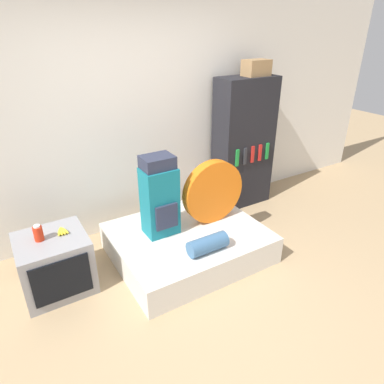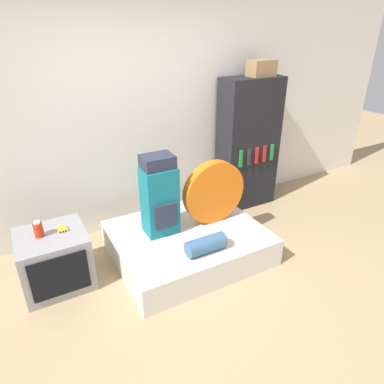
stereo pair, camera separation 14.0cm
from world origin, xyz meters
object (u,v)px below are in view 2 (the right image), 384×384
(sleeping_roll, at_px, (206,245))
(tent_bag, at_px, (214,192))
(canister, at_px, (38,229))
(backpack, at_px, (160,196))
(bookshelf, at_px, (248,145))
(television, at_px, (55,260))
(cardboard_box, at_px, (261,68))

(sleeping_roll, bearing_deg, tent_bag, 51.55)
(canister, bearing_deg, tent_bag, -5.29)
(backpack, height_order, bookshelf, bookshelf)
(television, distance_m, cardboard_box, 3.13)
(television, bearing_deg, bookshelf, 10.91)
(tent_bag, relative_size, canister, 4.61)
(canister, relative_size, bookshelf, 0.09)
(tent_bag, relative_size, bookshelf, 0.41)
(bookshelf, bearing_deg, television, -169.09)
(tent_bag, xyz_separation_m, television, (-1.68, 0.14, -0.38))
(cardboard_box, bearing_deg, bookshelf, 161.55)
(tent_bag, bearing_deg, backpack, 172.38)
(cardboard_box, bearing_deg, television, -170.10)
(television, bearing_deg, sleeping_roll, -24.98)
(television, relative_size, canister, 4.05)
(backpack, relative_size, cardboard_box, 2.64)
(backpack, xyz_separation_m, bookshelf, (1.52, 0.56, 0.14))
(sleeping_roll, distance_m, cardboard_box, 2.26)
(tent_bag, bearing_deg, canister, 174.71)
(television, distance_m, canister, 0.36)
(tent_bag, xyz_separation_m, cardboard_box, (1.01, 0.61, 1.15))
(tent_bag, xyz_separation_m, bookshelf, (0.92, 0.64, 0.20))
(sleeping_roll, height_order, cardboard_box, cardboard_box)
(sleeping_roll, relative_size, cardboard_box, 1.25)
(tent_bag, xyz_separation_m, sleeping_roll, (-0.37, -0.47, -0.27))
(tent_bag, distance_m, bookshelf, 1.14)
(television, height_order, cardboard_box, cardboard_box)
(bookshelf, bearing_deg, tent_bag, -145.21)
(bookshelf, bearing_deg, cardboard_box, -18.45)
(backpack, xyz_separation_m, tent_bag, (0.60, -0.08, -0.06))
(tent_bag, bearing_deg, bookshelf, 34.79)
(sleeping_roll, height_order, bookshelf, bookshelf)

